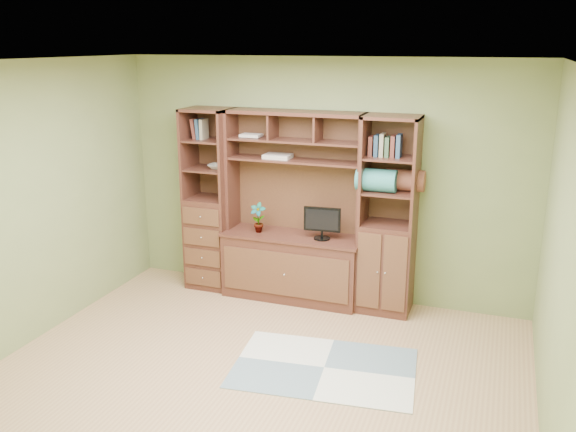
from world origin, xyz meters
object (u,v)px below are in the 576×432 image
at_px(center_hutch, 292,208).
at_px(monitor, 322,217).
at_px(right_tower, 388,216).
at_px(left_tower, 210,200).

xyz_separation_m(center_hutch, monitor, (0.35, -0.03, -0.06)).
distance_m(center_hutch, right_tower, 1.03).
bearing_deg(monitor, left_tower, 171.69).
distance_m(left_tower, monitor, 1.35).
distance_m(left_tower, right_tower, 2.02).
bearing_deg(monitor, right_tower, 1.18).
relative_size(center_hutch, monitor, 4.27).
relative_size(center_hutch, left_tower, 1.00).
xyz_separation_m(left_tower, monitor, (1.35, -0.07, -0.06)).
bearing_deg(monitor, center_hutch, 169.11).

